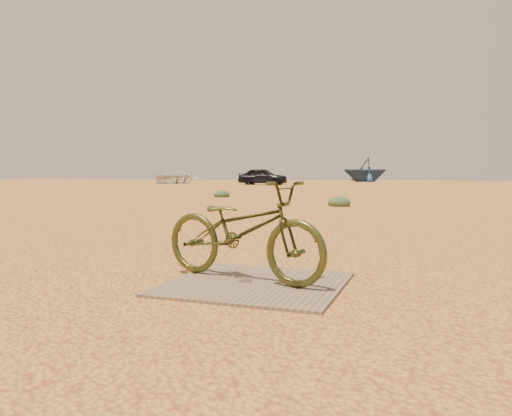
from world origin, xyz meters
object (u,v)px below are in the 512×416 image
(car, at_px, (263,176))
(boat_near_left, at_px, (171,177))
(plywood_board, at_px, (256,284))
(boat_far_left, at_px, (365,170))
(bicycle, at_px, (242,230))

(car, xyz_separation_m, boat_near_left, (-8.99, 1.64, -0.06))
(plywood_board, distance_m, boat_near_left, 39.88)
(boat_near_left, xyz_separation_m, boat_far_left, (14.62, 14.90, 0.68))
(bicycle, bearing_deg, boat_near_left, 44.51)
(bicycle, distance_m, car, 34.51)
(plywood_board, xyz_separation_m, bicycle, (-0.15, 0.07, 0.42))
(plywood_board, relative_size, bicycle, 0.88)
(bicycle, height_order, boat_far_left, boat_far_left)
(bicycle, xyz_separation_m, boat_far_left, (-5.39, 49.24, 0.84))
(car, relative_size, boat_near_left, 0.67)
(bicycle, distance_m, boat_near_left, 39.74)
(car, xyz_separation_m, boat_far_left, (5.63, 16.54, 0.62))
(plywood_board, distance_m, bicycle, 0.45)
(car, distance_m, boat_near_left, 9.14)
(car, relative_size, boat_far_left, 0.79)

